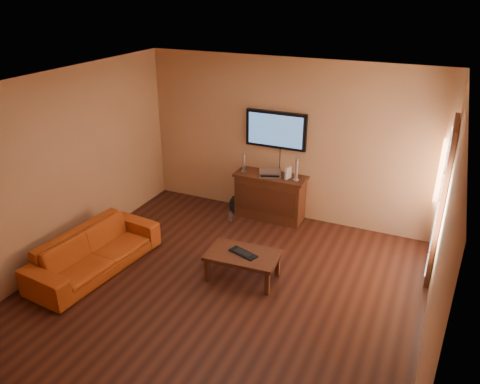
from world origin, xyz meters
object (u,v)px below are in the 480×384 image
Objects in this scene: television at (276,130)px; sofa at (94,245)px; speaker_left at (244,163)px; subwoofer at (238,205)px; media_console at (270,196)px; speaker_right at (296,170)px; bottle at (230,217)px; coffee_table at (243,257)px; av_receiver at (270,173)px; keyboard at (243,253)px; game_console at (288,173)px.

television is 3.38m from sofa.
speaker_left is 1.39× the size of subwoofer.
subwoofer is at bearing -178.49° from media_console.
media_console is 0.72m from speaker_right.
speaker_right reaches higher than media_console.
bottle is (-0.54, -0.45, -0.30)m from media_console.
speaker_right reaches higher than coffee_table.
av_receiver is (-0.01, -0.21, -0.70)m from television.
coffee_table is (0.32, -2.06, -1.19)m from television.
keyboard reaches higher than coffee_table.
av_receiver is at bearing 100.27° from keyboard.
keyboard is at bearing -74.40° from game_console.
game_console is (0.32, 0.00, 0.06)m from av_receiver.
television reaches higher than bottle.
sofa is (-2.00, -0.65, 0.05)m from coffee_table.
sofa is 8.27× the size of subwoofer.
media_console reaches higher than coffee_table.
television is at bearing 49.96° from bottle.
sofa is at bearing -162.11° from keyboard.
av_receiver reaches higher than subwoofer.
keyboard is at bearing -66.34° from speaker_left.
speaker_right is (2.13, 2.49, 0.57)m from sofa.
bottle is 1.69m from keyboard.
television reaches higher than coffee_table.
coffee_table is 4.24× the size of subwoofer.
speaker_right is at bearing 0.42° from speaker_left.
coffee_table is 5.17× the size of game_console.
television is at bearing 98.92° from coffee_table.
media_console is at bearing -8.77° from subwoofer.
game_console is at bearing 90.65° from keyboard.
coffee_table is at bearing -58.65° from bottle.
speaker_left is (-0.48, -0.22, -0.59)m from television.
sofa is 3.33m from speaker_right.
speaker_right is at bearing 86.04° from coffee_table.
television is (-0.00, 0.19, 1.13)m from media_console.
av_receiver reaches higher than media_console.
av_receiver is at bearing -112.03° from media_console.
media_console reaches higher than bottle.
subwoofer is at bearing 116.54° from coffee_table.
subwoofer is 0.55× the size of keyboard.
keyboard reaches higher than subwoofer.
speaker_left is 0.79m from game_console.
subwoofer is at bearing -17.49° from sofa.
game_console is at bearing -9.93° from subwoofer.
keyboard is (0.87, -1.42, 0.30)m from bottle.
media_console is 1.20× the size of coffee_table.
speaker_left is at bearing 81.40° from bottle.
television is 0.74m from game_console.
media_console is at bearing 39.79° from bottle.
television is 4.84× the size of bottle.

